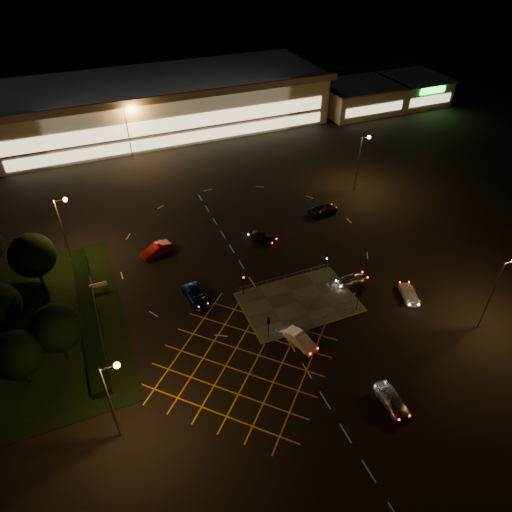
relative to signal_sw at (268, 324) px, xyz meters
name	(u,v)px	position (x,y,z in m)	size (l,w,h in m)	color
ground	(278,297)	(4.00, 5.99, -2.37)	(180.00, 180.00, 0.00)	black
pedestrian_island	(299,302)	(6.00, 3.99, -2.31)	(14.00, 9.00, 0.12)	#4C4944
grass_verge	(46,325)	(-24.00, 11.99, -2.33)	(18.00, 30.00, 0.08)	black
hedge	(88,311)	(-19.00, 11.99, -1.87)	(2.00, 26.00, 1.00)	black
supermarket	(163,103)	(4.00, 67.95, 2.95)	(72.00, 26.50, 10.50)	beige
retail_unit_a	(358,97)	(50.00, 59.97, 0.85)	(18.80, 14.80, 6.35)	beige
retail_unit_b	(413,89)	(66.00, 59.95, 0.85)	(14.80, 14.80, 6.35)	beige
streetlight_sw	(112,392)	(-17.56, -6.01, 4.20)	(1.78, 0.56, 10.03)	slate
streetlight_se	(498,285)	(24.44, -8.01, 4.20)	(1.78, 0.56, 10.03)	slate
streetlight_nw	(64,222)	(-19.56, 23.99, 4.20)	(1.78, 0.56, 10.03)	slate
streetlight_ne	(361,156)	(28.44, 25.99, 4.20)	(1.78, 0.56, 10.03)	slate
streetlight_far_left	(129,126)	(-5.56, 53.99, 4.20)	(1.78, 0.56, 10.03)	slate
streetlight_far_right	(310,96)	(34.44, 55.99, 4.20)	(1.78, 0.56, 10.03)	slate
signal_sw	(268,324)	(0.00, 0.00, 0.00)	(0.28, 0.30, 3.15)	black
signal_se	(359,296)	(12.00, 0.00, 0.00)	(0.28, 0.30, 3.15)	black
signal_nw	(243,281)	(0.00, 7.99, 0.00)	(0.28, 0.30, 3.15)	black
signal_ne	(326,259)	(12.00, 7.99, 0.00)	(0.28, 0.30, 3.15)	black
tree_a	(16,355)	(-26.00, 3.99, 1.97)	(5.04, 5.04, 6.86)	black
tree_c	(32,256)	(-24.00, 19.99, 2.59)	(5.76, 5.76, 7.84)	black
tree_e	(56,328)	(-22.00, 5.99, 2.28)	(5.40, 5.40, 7.35)	black
car_near_silver	(392,400)	(7.94, -12.97, -1.58)	(1.85, 4.59, 1.56)	silver
car_queue_white	(301,340)	(3.04, -2.33, -1.65)	(1.52, 4.35, 1.43)	white
car_left_blue	(196,295)	(-5.86, 9.51, -1.66)	(2.34, 5.08, 1.41)	navy
car_far_dkgrey	(262,237)	(7.03, 18.28, -1.76)	(1.71, 4.20, 1.22)	black
car_right_silver	(352,279)	(14.22, 4.72, -1.70)	(1.58, 3.92, 1.33)	#B7B9BF
car_circ_red	(156,250)	(-8.48, 21.00, -1.60)	(1.63, 4.66, 1.54)	maroon
car_east_grey	(323,209)	(19.26, 21.51, -1.66)	(2.35, 5.09, 1.41)	black
car_approach_white	(409,293)	(19.57, -0.48, -1.72)	(1.80, 4.44, 1.29)	white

